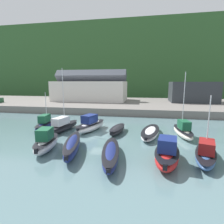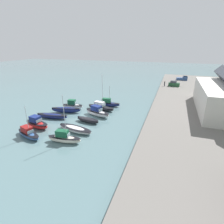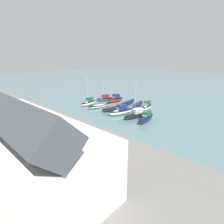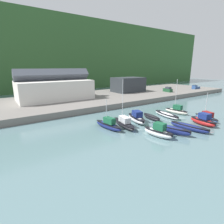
% 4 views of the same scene
% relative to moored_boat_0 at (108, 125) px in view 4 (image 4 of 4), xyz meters
% --- Properties ---
extents(ground_plane, '(320.00, 320.00, 0.00)m').
position_rel_moored_boat_0_xyz_m(ground_plane, '(9.85, -1.99, -0.90)').
color(ground_plane, slate).
extents(hillside_backdrop, '(240.00, 65.66, 38.41)m').
position_rel_moored_boat_0_xyz_m(hillside_backdrop, '(9.85, 96.12, 18.30)').
color(hillside_backdrop, '#335B2D').
rests_on(hillside_backdrop, ground_plane).
extents(quay_promenade, '(136.01, 30.62, 1.72)m').
position_rel_moored_boat_0_xyz_m(quay_promenade, '(9.85, 28.23, -0.05)').
color(quay_promenade, slate).
rests_on(quay_promenade, ground_plane).
extents(harbor_clubhouse, '(23.81, 12.76, 10.20)m').
position_rel_moored_boat_0_xyz_m(harbor_clubhouse, '(-1.38, 30.55, 4.42)').
color(harbor_clubhouse, silver).
rests_on(harbor_clubhouse, quay_promenade).
extents(yacht_club_building, '(13.28, 8.89, 6.22)m').
position_rel_moored_boat_0_xyz_m(yacht_club_building, '(31.07, 31.26, 3.92)').
color(yacht_club_building, '#2D3338').
rests_on(yacht_club_building, quay_promenade).
extents(moored_boat_0, '(2.69, 7.59, 6.17)m').
position_rel_moored_boat_0_xyz_m(moored_boat_0, '(0.00, 0.00, 0.00)').
color(moored_boat_0, navy).
rests_on(moored_boat_0, ground_plane).
extents(moored_boat_1, '(3.38, 8.57, 10.05)m').
position_rel_moored_boat_0_xyz_m(moored_boat_1, '(3.41, -0.81, -0.05)').
color(moored_boat_1, black).
rests_on(moored_boat_1, ground_plane).
extents(moored_boat_2, '(4.30, 7.69, 2.70)m').
position_rel_moored_boat_0_xyz_m(moored_boat_2, '(7.90, 0.18, 0.09)').
color(moored_boat_2, silver).
rests_on(moored_boat_2, ground_plane).
extents(moored_boat_3, '(2.54, 6.08, 1.07)m').
position_rel_moored_boat_0_xyz_m(moored_boat_3, '(12.37, -0.31, -0.33)').
color(moored_boat_3, black).
rests_on(moored_boat_3, ground_plane).
extents(moored_boat_4, '(3.81, 8.64, 0.95)m').
position_rel_moored_boat_0_xyz_m(moored_boat_4, '(17.39, -0.80, -0.39)').
color(moored_boat_4, silver).
rests_on(moored_boat_4, ground_plane).
extents(moored_boat_5, '(2.58, 6.72, 9.28)m').
position_rel_moored_boat_0_xyz_m(moored_boat_5, '(22.03, -0.41, 0.00)').
color(moored_boat_5, white).
rests_on(moored_boat_5, ground_plane).
extents(moored_boat_6, '(2.88, 6.09, 2.67)m').
position_rel_moored_boat_0_xyz_m(moored_boat_6, '(5.26, -8.63, 0.08)').
color(moored_boat_6, silver).
rests_on(moored_boat_6, ground_plane).
extents(moored_boat_7, '(3.50, 8.14, 1.53)m').
position_rel_moored_boat_0_xyz_m(moored_boat_7, '(8.52, -8.76, -0.10)').
color(moored_boat_7, navy).
rests_on(moored_boat_7, ground_plane).
extents(moored_boat_8, '(2.81, 8.29, 1.21)m').
position_rel_moored_boat_0_xyz_m(moored_boat_8, '(13.12, -9.80, -0.26)').
color(moored_boat_8, navy).
rests_on(moored_boat_8, ground_plane).
extents(moored_boat_9, '(3.31, 6.50, 2.70)m').
position_rel_moored_boat_0_xyz_m(moored_boat_9, '(18.65, -9.66, 0.09)').
color(moored_boat_9, red).
rests_on(moored_boat_9, ground_plane).
extents(moored_boat_10, '(3.90, 7.01, 6.61)m').
position_rel_moored_boat_0_xyz_m(moored_boat_10, '(22.59, -8.33, -0.12)').
color(moored_boat_10, '#33568E').
rests_on(moored_boat_10, ground_plane).
extents(parked_car_0, '(2.28, 4.38, 2.16)m').
position_rel_moored_boat_0_xyz_m(parked_car_0, '(45.13, 20.89, 1.73)').
color(parked_car_0, '#1E4C2D').
rests_on(parked_car_0, quay_promenade).
extents(pickup_truck_0, '(4.81, 2.16, 1.90)m').
position_rel_moored_boat_0_xyz_m(pickup_truck_0, '(65.10, 19.84, 1.63)').
color(pickup_truck_0, '#2D4C84').
rests_on(pickup_truck_0, quay_promenade).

